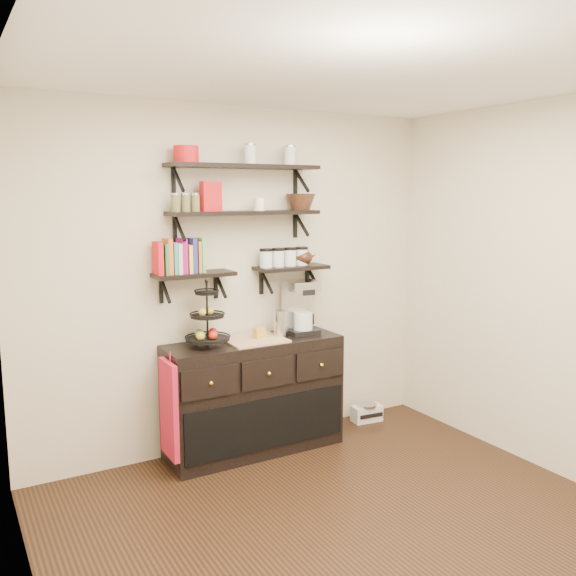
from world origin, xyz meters
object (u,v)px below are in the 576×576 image
Objects in this scene: fruit_stand at (208,325)px; radio at (367,412)px; sideboard at (254,396)px; coffee_maker at (300,308)px.

fruit_stand reaches higher than radio.
sideboard is 4.99× the size of radio.
fruit_stand is 1.72× the size of radio.
fruit_stand reaches higher than coffee_maker.
sideboard is at bearing -172.96° from coffee_maker.
fruit_stand is 1.83m from radio.
radio is at bearing 5.52° from coffee_maker.
sideboard reaches higher than radio.
radio is at bearing 2.95° from sideboard.
radio is (0.72, 0.03, -1.03)m from coffee_maker.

